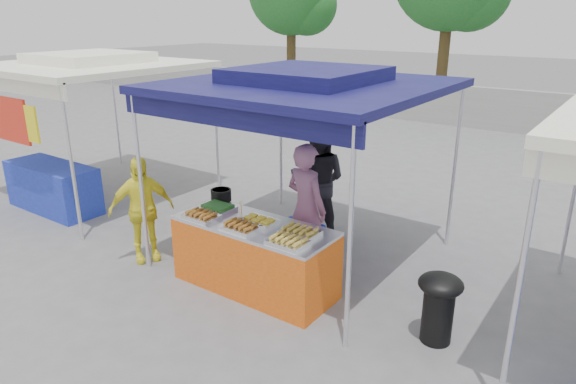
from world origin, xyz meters
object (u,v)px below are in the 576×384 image
Objects in this scene: wok_burner at (439,302)px; vendor_table at (255,256)px; vendor_woman at (306,208)px; customer_person at (142,209)px; helper_man at (318,181)px; cooking_pot at (221,195)px.

vendor_table is at bearing 173.10° from wok_burner.
vendor_woman reaches higher than customer_person.
helper_man reaches higher than wok_burner.
wok_burner is (3.06, -0.14, -0.48)m from cooking_pot.
cooking_pot is (-0.86, 0.37, 0.50)m from vendor_table.
customer_person is (-1.50, -2.02, -0.15)m from helper_man.
wok_burner is 2.89m from helper_man.
wok_burner is 0.43× the size of helper_man.
helper_man is (-0.44, 0.97, 0.03)m from vendor_woman.
cooking_pot reaches higher than wok_burner.
helper_man is at bearing 134.88° from wok_burner.
cooking_pot is at bearing -23.61° from customer_person.
wok_burner is 0.52× the size of customer_person.
wok_burner is 3.96m from customer_person.
cooking_pot is 0.16× the size of vendor_woman.
helper_man is (-0.22, 1.76, 0.45)m from vendor_table.
vendor_table is 2.63× the size of wok_burner.
helper_man reaches higher than customer_person.
customer_person reaches higher than wok_burner.
customer_person is at bearing 36.07° from helper_man.
vendor_woman reaches higher than wok_burner.
customer_person reaches higher than vendor_table.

